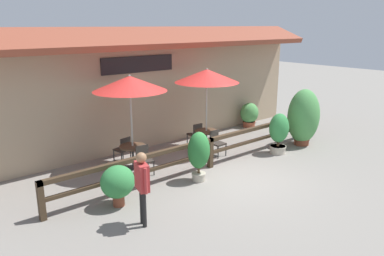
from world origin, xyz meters
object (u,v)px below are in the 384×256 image
potted_plant_entrance_palm (118,183)px  potted_plant_small_flowering (303,117)px  patio_umbrella_near (130,84)px  potted_plant_broad_leaf (249,114)px  dining_table_middle (206,135)px  chair_middle_wallside (196,133)px  chair_middle_streetside (217,142)px  pedestrian (142,179)px  patio_umbrella_middle (207,76)px  potted_plant_tall_tropical (279,131)px  potted_plant_corner_fern (199,153)px  dining_table_near (133,150)px  chair_near_wallside (123,148)px  chair_near_streetside (144,159)px

potted_plant_entrance_palm → potted_plant_small_flowering: (7.60, 0.01, 0.45)m
patio_umbrella_near → potted_plant_broad_leaf: 6.84m
dining_table_middle → chair_middle_wallside: (0.03, 0.62, -0.10)m
chair_middle_streetside → pedestrian: (-4.39, -2.32, 0.61)m
chair_middle_wallside → potted_plant_small_flowering: potted_plant_small_flowering is taller
chair_middle_wallside → potted_plant_entrance_palm: potted_plant_entrance_palm is taller
patio_umbrella_middle → potted_plant_tall_tropical: patio_umbrella_middle is taller
potted_plant_corner_fern → potted_plant_tall_tropical: (3.65, 0.06, -0.06)m
dining_table_near → chair_middle_streetside: 2.90m
chair_near_wallside → chair_middle_streetside: bearing=142.1°
dining_table_near → pedestrian: size_ratio=0.47×
potted_plant_small_flowering → chair_near_streetside: bearing=167.6°
chair_near_streetside → potted_plant_entrance_palm: bearing=-133.3°
dining_table_middle → chair_middle_wallside: size_ratio=0.93×
chair_near_wallside → potted_plant_tall_tropical: 5.25m
chair_near_streetside → patio_umbrella_near: bearing=98.0°
patio_umbrella_middle → chair_middle_streetside: size_ratio=3.38×
patio_umbrella_middle → chair_middle_wallside: (0.03, 0.62, -2.15)m
chair_near_wallside → patio_umbrella_middle: bearing=153.5°
chair_near_streetside → potted_plant_small_flowering: bearing=-5.6°
dining_table_near → potted_plant_small_flowering: (6.03, -1.92, 0.48)m
chair_near_wallside → potted_plant_broad_leaf: size_ratio=0.81×
patio_umbrella_middle → dining_table_middle: bearing=-90.0°
dining_table_near → patio_umbrella_middle: patio_umbrella_middle is taller
patio_umbrella_middle → potted_plant_entrance_palm: 5.19m
chair_near_streetside → chair_near_wallside: same height
chair_near_streetside → potted_plant_tall_tropical: bearing=-9.8°
patio_umbrella_near → potted_plant_small_flowering: bearing=-17.7°
chair_near_wallside → pedestrian: pedestrian is taller
potted_plant_small_flowering → potted_plant_corner_fern: bearing=-178.9°
dining_table_near → patio_umbrella_middle: (2.86, -0.17, 2.06)m
chair_middle_wallside → pedestrian: 5.77m
pedestrian → chair_near_wallside: bearing=171.1°
chair_near_wallside → patio_umbrella_middle: (2.85, -0.78, 2.15)m
chair_middle_streetside → potted_plant_corner_fern: potted_plant_corner_fern is taller
chair_middle_wallside → potted_plant_corner_fern: 3.18m
dining_table_middle → potted_plant_small_flowering: (3.16, -1.76, 0.48)m
chair_middle_wallside → potted_plant_broad_leaf: (3.53, 0.58, 0.07)m
patio_umbrella_middle → chair_middle_streetside: (-0.08, -0.62, -2.15)m
dining_table_near → potted_plant_corner_fern: bearing=-65.3°
potted_plant_entrance_palm → potted_plant_tall_tropical: potted_plant_tall_tropical is taller
potted_plant_broad_leaf → dining_table_middle: bearing=-161.4°
patio_umbrella_middle → potted_plant_broad_leaf: patio_umbrella_middle is taller
chair_near_streetside → potted_plant_small_flowering: 6.18m
chair_middle_streetside → chair_middle_wallside: same height
patio_umbrella_middle → potted_plant_broad_leaf: size_ratio=2.75×
patio_umbrella_near → potted_plant_entrance_palm: (-1.58, -1.94, -2.03)m
potted_plant_tall_tropical → dining_table_near: bearing=156.8°
chair_near_wallside → chair_middle_wallside: size_ratio=1.00×
chair_near_wallside → pedestrian: (-1.61, -3.72, 0.61)m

